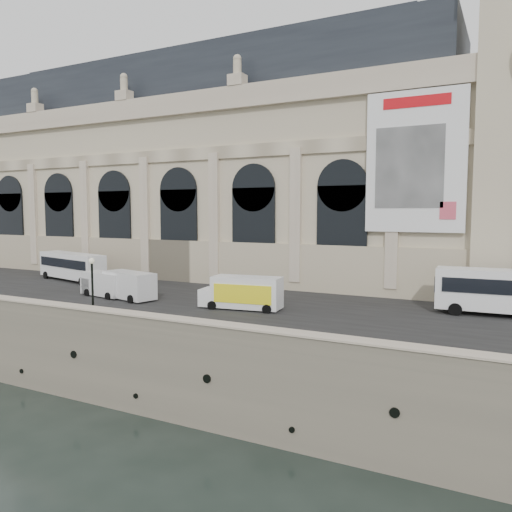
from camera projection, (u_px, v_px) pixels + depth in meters
The scene contains 10 objects.
ground at pixel (57, 396), 39.09m from camera, with size 260.00×260.00×0.00m, color black.
quay at pixel (259, 293), 69.81m from camera, with size 160.00×70.00×6.00m, color gray.
street at pixel (166, 294), 50.94m from camera, with size 160.00×24.00×0.06m, color #2D2D2D.
parapet at pixel (60, 311), 39.03m from camera, with size 160.00×1.40×1.21m.
museum at pixel (206, 172), 67.38m from camera, with size 69.00×18.70×29.10m.
bus_left at pixel (72, 266), 60.17m from camera, with size 11.76×5.12×3.40m.
van_b at pixel (104, 284), 49.37m from camera, with size 5.75×2.99×2.44m.
van_c at pixel (127, 285), 47.78m from camera, with size 6.37×3.65×2.67m.
box_truck at pixel (242, 293), 42.82m from camera, with size 7.35×3.32×2.86m.
lamp_right at pixel (92, 287), 40.02m from camera, with size 0.48×0.48×4.72m.
Camera 1 is at (31.26, -26.59, 14.42)m, focal length 35.00 mm.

